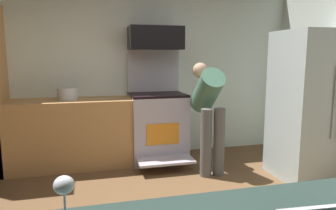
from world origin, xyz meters
TOP-DOWN VIEW (x-y plane):
  - wall_back at (0.00, 2.34)m, footprint 5.20×0.12m
  - lower_cabinet_run at (-0.90, 1.98)m, footprint 2.40×0.60m
  - oven_range at (0.35, 1.97)m, footprint 0.76×0.97m
  - microwave at (0.35, 2.06)m, footprint 0.74×0.38m
  - refrigerator at (2.03, 0.89)m, footprint 0.85×0.74m
  - person_cook at (0.88, 1.36)m, footprint 0.31×0.68m
  - wine_glass_mid at (-0.66, -1.21)m, footprint 0.07×0.07m
  - knife_chef at (0.22, -1.34)m, footprint 0.29×0.04m
  - stock_pot at (-0.84, 1.98)m, footprint 0.25×0.25m

SIDE VIEW (x-z plane):
  - lower_cabinet_run at x=-0.90m, z-range 0.00..0.90m
  - oven_range at x=0.35m, z-range -0.26..1.29m
  - person_cook at x=0.88m, z-range 0.14..1.52m
  - refrigerator at x=2.03m, z-range 0.00..1.76m
  - knife_chef at x=0.22m, z-range 0.90..0.91m
  - stock_pot at x=-0.84m, z-range 0.90..1.06m
  - wine_glass_mid at x=-0.66m, z-range 0.94..1.11m
  - wall_back at x=0.00m, z-range 0.00..2.60m
  - microwave at x=0.35m, z-range 1.55..1.87m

